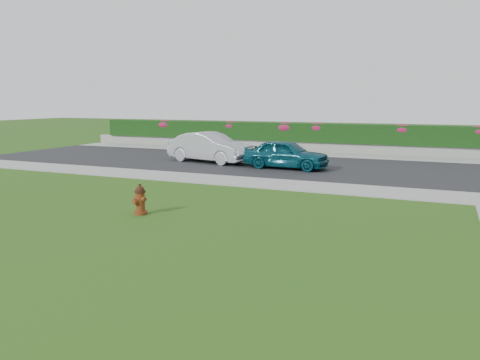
% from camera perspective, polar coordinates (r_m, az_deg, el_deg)
% --- Properties ---
extents(ground, '(120.00, 120.00, 0.00)m').
position_cam_1_polar(ground, '(9.15, -11.32, -9.93)').
color(ground, black).
rests_on(ground, ground).
extents(street_far, '(26.00, 8.00, 0.04)m').
position_cam_1_polar(street_far, '(23.50, -1.94, 2.23)').
color(street_far, black).
rests_on(street_far, ground).
extents(sidewalk_far, '(24.00, 2.00, 0.04)m').
position_cam_1_polar(sidewalk_far, '(19.68, -10.83, 0.63)').
color(sidewalk_far, gray).
rests_on(sidewalk_far, ground).
extents(sidewalk_beyond, '(34.00, 2.00, 0.04)m').
position_cam_1_polar(sidewalk_beyond, '(26.90, 10.43, 3.01)').
color(sidewalk_beyond, gray).
rests_on(sidewalk_beyond, ground).
extents(retaining_wall, '(34.00, 0.40, 0.60)m').
position_cam_1_polar(retaining_wall, '(28.33, 11.14, 3.88)').
color(retaining_wall, gray).
rests_on(retaining_wall, ground).
extents(hedge, '(32.00, 0.90, 1.10)m').
position_cam_1_polar(hedge, '(28.36, 11.24, 5.61)').
color(hedge, black).
rests_on(hedge, retaining_wall).
extents(fire_hydrant, '(0.43, 0.41, 0.83)m').
position_cam_1_polar(fire_hydrant, '(12.90, -12.09, -2.40)').
color(fire_hydrant, '#4A190B').
rests_on(fire_hydrant, ground).
extents(sedan_teal, '(3.88, 1.73, 1.30)m').
position_cam_1_polar(sedan_teal, '(21.10, 5.64, 3.18)').
color(sedan_teal, '#0B4756').
rests_on(sedan_teal, street_far).
extents(sedan_silver, '(4.67, 2.47, 1.46)m').
position_cam_1_polar(sedan_silver, '(23.23, -3.69, 3.99)').
color(sedan_silver, '#B6B7BE').
rests_on(sedan_silver, street_far).
extents(flower_clump_a, '(1.30, 0.84, 0.65)m').
position_cam_1_polar(flower_clump_a, '(32.68, -9.06, 6.69)').
color(flower_clump_a, '#A41C5D').
rests_on(flower_clump_a, hedge).
extents(flower_clump_b, '(1.20, 0.77, 0.60)m').
position_cam_1_polar(flower_clump_b, '(30.33, -1.10, 6.63)').
color(flower_clump_b, '#A41C5D').
rests_on(flower_clump_b, hedge).
extents(flower_clump_c, '(1.32, 0.85, 0.66)m').
position_cam_1_polar(flower_clump_c, '(28.99, 5.58, 6.40)').
color(flower_clump_c, '#A41C5D').
rests_on(flower_clump_c, hedge).
extents(flower_clump_d, '(1.23, 0.79, 0.61)m').
position_cam_1_polar(flower_clump_d, '(28.45, 9.44, 6.30)').
color(flower_clump_d, '#A41C5D').
rests_on(flower_clump_d, hedge).
extents(flower_clump_e, '(1.22, 0.78, 0.61)m').
position_cam_1_polar(flower_clump_e, '(27.68, 19.18, 5.81)').
color(flower_clump_e, '#A41C5D').
rests_on(flower_clump_e, hedge).
extents(flower_clump_f, '(1.19, 0.77, 0.60)m').
position_cam_1_polar(flower_clump_f, '(27.66, 27.16, 5.30)').
color(flower_clump_f, '#A41C5D').
rests_on(flower_clump_f, hedge).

